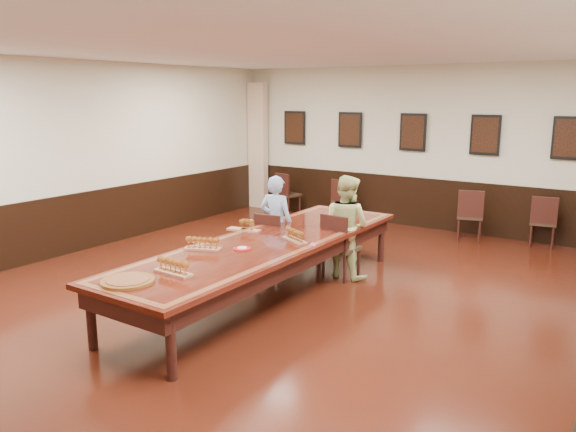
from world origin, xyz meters
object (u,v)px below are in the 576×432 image
Objects in this scene: chair_man at (273,242)px; carved_platter at (128,281)px; spare_chair_a at (289,193)px; spare_chair_b at (345,200)px; person_woman at (346,226)px; person_man at (276,223)px; spare_chair_d at (544,221)px; chair_woman at (341,246)px; conference_table at (267,252)px; spare_chair_c at (470,214)px.

chair_man reaches higher than carved_platter.
spare_chair_b is (1.38, 0.08, -0.02)m from spare_chair_a.
person_woman reaches higher than spare_chair_b.
person_woman is (1.04, 0.28, 0.03)m from person_man.
spare_chair_d is 4.03m from person_woman.
person_man reaches higher than carved_platter.
person_man reaches higher than chair_woman.
chair_man is 1.12m from conference_table.
carved_platter is at bearing 84.96° from person_woman.
chair_man is at bearing 116.32° from spare_chair_b.
spare_chair_d is 0.61× the size of person_woman.
chair_man is at bearing 42.95° from spare_chair_d.
carved_platter is at bearing 60.54° from spare_chair_d.
person_woman reaches higher than chair_man.
spare_chair_b is (-0.77, 3.71, -0.01)m from chair_man.
chair_man is 1.05m from chair_woman.
spare_chair_b is at bearing -56.73° from chair_woman.
spare_chair_a is 1.38m from spare_chair_b.
spare_chair_b is 2.70m from spare_chair_c.
chair_woman is 1.05× the size of spare_chair_d.
spare_chair_c is 3.96m from person_man.
spare_chair_c is at bearing -169.03° from spare_chair_a.
person_woman is 0.30× the size of conference_table.
chair_woman is at bearing 90.00° from person_woman.
chair_woman is 1.31m from conference_table.
chair_woman is 4.11m from spare_chair_d.
conference_table is (-0.45, -1.22, 0.13)m from chair_woman.
chair_woman is 3.43m from carved_platter.
carved_platter is (-0.65, -3.35, 0.29)m from chair_woman.
spare_chair_c is at bearing 73.19° from conference_table.
spare_chair_c is at bearing -127.36° from person_man.
spare_chair_a is 4.13m from person_man.
spare_chair_a is 0.62× the size of person_woman.
chair_man is 0.98× the size of spare_chair_a.
chair_man is 0.18× the size of conference_table.
conference_table is at bearing 111.18° from person_man.
spare_chair_b is (-1.79, 3.43, -0.04)m from chair_woman.
chair_woman is at bearing 132.10° from spare_chair_b.
spare_chair_d is (5.28, 0.18, -0.01)m from spare_chair_a.
person_woman is at bearing -90.00° from chair_woman.
carved_platter is (-0.20, -2.13, 0.16)m from conference_table.
chair_man reaches higher than conference_table.
chair_woman is 0.64× the size of person_woman.
person_man is 0.96× the size of person_woman.
spare_chair_d is at bearing -138.24° from person_man.
spare_chair_c is at bearing -99.76° from chair_woman.
spare_chair_c is 3.30m from person_woman.
spare_chair_a is at bearing -67.31° from chair_man.
spare_chair_a is at bearing 110.59° from carved_platter.
conference_table is at bearing 76.65° from person_woman.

